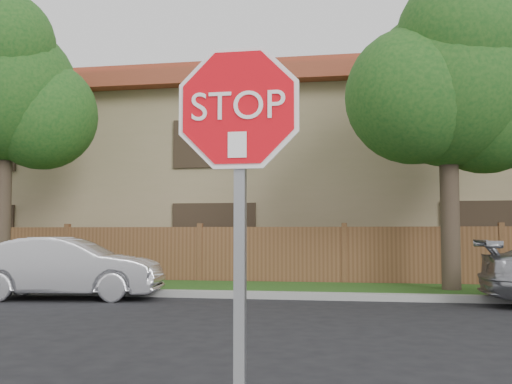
# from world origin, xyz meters

# --- Properties ---
(far_curb) EXTENTS (70.00, 0.30, 0.15)m
(far_curb) POSITION_xyz_m (0.00, 8.15, 0.07)
(far_curb) COLOR gray
(far_curb) RESTS_ON ground
(grass_strip) EXTENTS (70.00, 3.00, 0.12)m
(grass_strip) POSITION_xyz_m (0.00, 9.80, 0.06)
(grass_strip) COLOR #1E4714
(grass_strip) RESTS_ON ground
(fence) EXTENTS (70.00, 0.12, 1.60)m
(fence) POSITION_xyz_m (0.00, 11.40, 0.80)
(fence) COLOR brown
(fence) RESTS_ON ground
(apartment_building) EXTENTS (35.20, 9.20, 7.20)m
(apartment_building) POSITION_xyz_m (0.00, 17.00, 3.53)
(apartment_building) COLOR #99885F
(apartment_building) RESTS_ON ground
(tree_left) EXTENTS (4.80, 3.90, 7.78)m
(tree_left) POSITION_xyz_m (-8.98, 9.57, 5.22)
(tree_left) COLOR #382B21
(tree_left) RESTS_ON ground
(tree_mid) EXTENTS (4.80, 3.90, 7.35)m
(tree_mid) POSITION_xyz_m (2.52, 9.57, 4.87)
(tree_mid) COLOR #382B21
(tree_mid) RESTS_ON ground
(stop_sign) EXTENTS (1.01, 0.13, 2.55)m
(stop_sign) POSITION_xyz_m (-0.25, -1.48, 1.83)
(stop_sign) COLOR gray
(stop_sign) RESTS_ON sidewalk_near
(sedan_left) EXTENTS (4.24, 2.02, 1.34)m
(sedan_left) POSITION_xyz_m (-5.88, 7.33, 0.67)
(sedan_left) COLOR silver
(sedan_left) RESTS_ON ground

